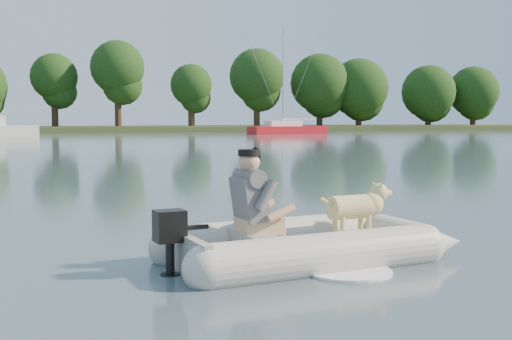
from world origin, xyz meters
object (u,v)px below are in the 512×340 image
object	(u,v)px
sailboat	(287,129)
man	(251,196)
dog	(352,211)
dinghy	(308,210)

from	to	relation	value
sailboat	man	bearing A→B (deg)	-118.38
man	dog	world-z (taller)	man
man	dinghy	bearing A→B (deg)	-4.24
man	dog	xyz separation A→B (m)	(1.18, 0.17, -0.23)
sailboat	dinghy	bearing A→B (deg)	-117.76
dinghy	man	distance (m)	0.64
dog	sailboat	distance (m)	51.23
dog	sailboat	xyz separation A→B (m)	(16.98, 48.33, -0.03)
dinghy	man	size ratio (longest dim) A/B	4.38
dog	dinghy	bearing A→B (deg)	-175.43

